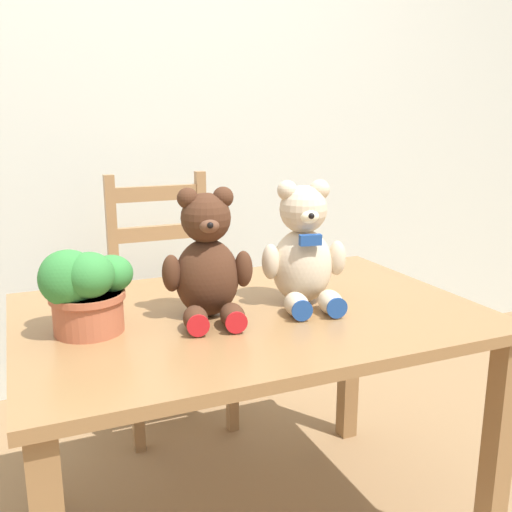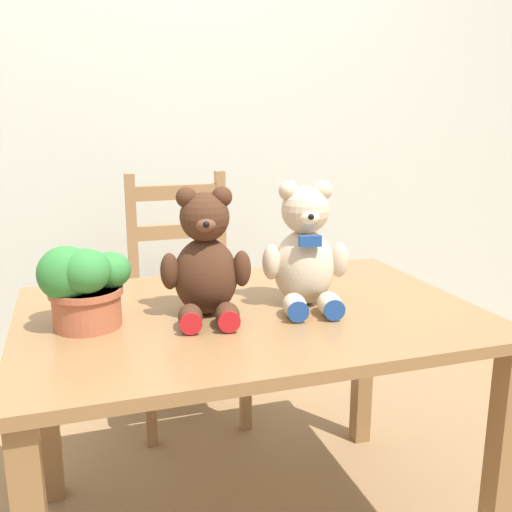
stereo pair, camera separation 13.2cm
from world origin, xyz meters
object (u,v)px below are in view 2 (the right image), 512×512
(wooden_chair_behind, at_px, (185,303))
(potted_plant, at_px, (82,283))
(teddy_bear_left, at_px, (206,262))
(teddy_bear_right, at_px, (305,253))

(wooden_chair_behind, distance_m, potted_plant, 0.97)
(teddy_bear_left, relative_size, potted_plant, 1.52)
(wooden_chair_behind, xyz_separation_m, teddy_bear_right, (0.18, -0.81, 0.38))
(wooden_chair_behind, distance_m, teddy_bear_right, 0.92)
(potted_plant, bearing_deg, teddy_bear_right, -0.63)
(teddy_bear_left, height_order, teddy_bear_right, teddy_bear_right)
(teddy_bear_left, distance_m, potted_plant, 0.31)
(wooden_chair_behind, distance_m, teddy_bear_left, 0.90)
(teddy_bear_right, bearing_deg, wooden_chair_behind, -66.62)
(teddy_bear_left, relative_size, teddy_bear_right, 0.98)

